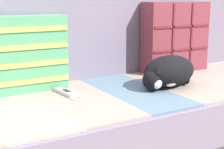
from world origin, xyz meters
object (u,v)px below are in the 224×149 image
couch (128,125)px  throw_pillow_striped (26,54)px  sleeping_cat (168,72)px  game_remote_near (66,93)px  throw_pillow_quilted (175,37)px

couch → throw_pillow_striped: bearing=155.0°
couch → sleeping_cat: size_ratio=5.61×
sleeping_cat → game_remote_near: (-0.51, 0.12, -0.07)m
couch → throw_pillow_striped: (-0.45, 0.21, 0.38)m
throw_pillow_striped → game_remote_near: size_ratio=1.89×
throw_pillow_striped → game_remote_near: 0.27m
throw_pillow_quilted → sleeping_cat: 0.42m
couch → game_remote_near: bearing=171.9°
throw_pillow_striped → sleeping_cat: size_ratio=1.03×
throw_pillow_quilted → game_remote_near: size_ratio=2.13×
couch → throw_pillow_striped: 0.62m
sleeping_cat → game_remote_near: 0.52m
throw_pillow_striped → game_remote_near: (0.13, -0.16, -0.17)m
throw_pillow_striped → couch: bearing=-25.0°
couch → sleeping_cat: sleeping_cat is taller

